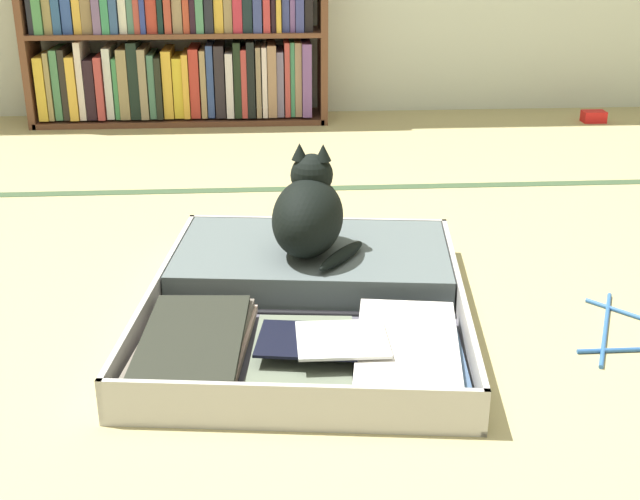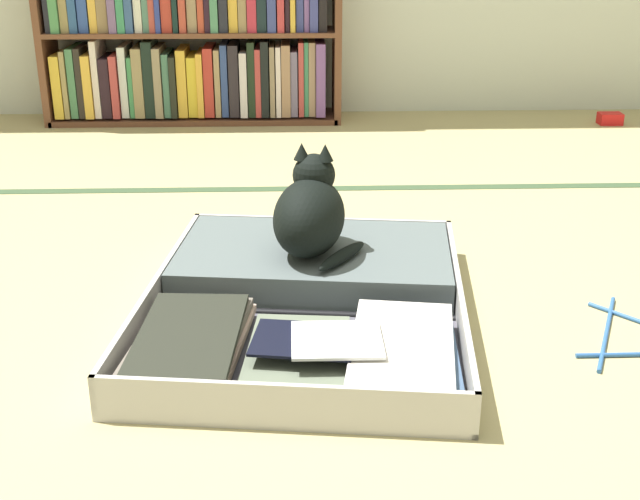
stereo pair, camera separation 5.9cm
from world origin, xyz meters
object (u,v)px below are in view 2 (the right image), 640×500
Objects in this scene: bookshelf at (191,36)px; clothes_hanger at (623,335)px; open_suitcase at (307,295)px; black_cat at (311,213)px; small_red_pouch at (610,119)px.

bookshelf reaches higher than clothes_hanger.
open_suitcase is at bearing 167.43° from clothes_hanger.
small_red_pouch is (1.37, 1.68, -0.17)m from black_cat.
clothes_hanger is (0.69, -0.30, -0.19)m from black_cat.
small_red_pouch is at bearing 50.92° from black_cat.
open_suitcase is (0.47, -1.97, -0.33)m from bookshelf.
bookshelf is at bearing 118.79° from clothes_hanger.
small_red_pouch is (1.85, -0.14, -0.35)m from bookshelf.
clothes_hanger is at bearing -23.44° from black_cat.
black_cat reaches higher than open_suitcase.
clothes_hanger is at bearing -108.93° from small_red_pouch.
black_cat is 2.18m from small_red_pouch.
black_cat is (0.01, 0.14, 0.15)m from open_suitcase.
open_suitcase reaches higher than small_red_pouch.
bookshelf is 4.24× the size of black_cat.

